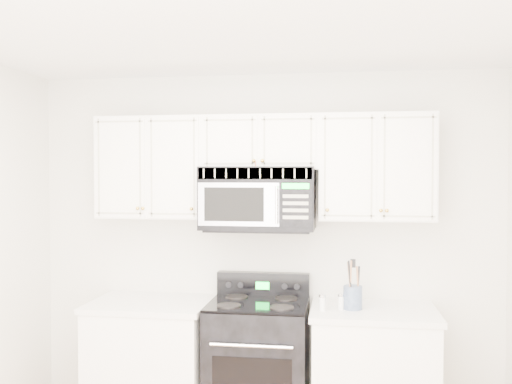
# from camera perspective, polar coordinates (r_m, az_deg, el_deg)

# --- Properties ---
(room) EXTENTS (3.51, 3.51, 2.61)m
(room) POSITION_cam_1_polar(r_m,az_deg,el_deg) (2.65, -4.24, -10.09)
(room) COLOR #9B7957
(room) RESTS_ON ground
(base_cabinet_left) EXTENTS (0.86, 0.65, 0.92)m
(base_cabinet_left) POSITION_cam_1_polar(r_m,az_deg,el_deg) (4.43, -10.46, -16.92)
(base_cabinet_left) COLOR white
(base_cabinet_left) RESTS_ON ground
(base_cabinet_right) EXTENTS (0.86, 0.65, 0.92)m
(base_cabinet_right) POSITION_cam_1_polar(r_m,az_deg,el_deg) (4.22, 11.66, -17.90)
(base_cabinet_right) COLOR white
(base_cabinet_right) RESTS_ON ground
(range) EXTENTS (0.70, 0.64, 1.10)m
(range) POSITION_cam_1_polar(r_m,az_deg,el_deg) (4.25, 0.24, -16.89)
(range) COLOR black
(range) RESTS_ON ground
(upper_cabinets) EXTENTS (2.44, 0.37, 0.75)m
(upper_cabinets) POSITION_cam_1_polar(r_m,az_deg,el_deg) (4.16, 0.58, 3.00)
(upper_cabinets) COLOR white
(upper_cabinets) RESTS_ON ground
(microwave) EXTENTS (0.81, 0.46, 0.45)m
(microwave) POSITION_cam_1_polar(r_m,az_deg,el_deg) (4.12, 0.25, -0.59)
(microwave) COLOR black
(microwave) RESTS_ON ground
(utensil_crock) EXTENTS (0.13, 0.13, 0.34)m
(utensil_crock) POSITION_cam_1_polar(r_m,az_deg,el_deg) (4.02, 9.65, -10.24)
(utensil_crock) COLOR slate
(utensil_crock) RESTS_ON base_cabinet_right
(shaker_salt) EXTENTS (0.05, 0.05, 0.11)m
(shaker_salt) POSITION_cam_1_polar(r_m,az_deg,el_deg) (3.96, 6.64, -10.90)
(shaker_salt) COLOR white
(shaker_salt) RESTS_ON base_cabinet_right
(shaker_pepper) EXTENTS (0.04, 0.04, 0.11)m
(shaker_pepper) POSITION_cam_1_polar(r_m,az_deg,el_deg) (4.02, 8.50, -10.77)
(shaker_pepper) COLOR white
(shaker_pepper) RESTS_ON base_cabinet_right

